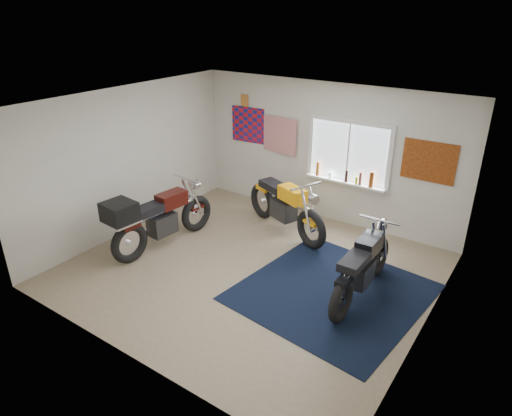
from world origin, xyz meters
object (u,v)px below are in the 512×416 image
Objects in this scene: yellow_triumph at (285,207)px; navy_rug at (332,292)px; maroon_tourer at (156,219)px; black_chrome_bike at (362,268)px.

navy_rug is at bearing -17.30° from yellow_triumph.
maroon_tourer is (-3.16, -0.52, 0.58)m from navy_rug.
black_chrome_bike is at bearing -73.54° from maroon_tourer.
navy_rug is 2.19m from yellow_triumph.
yellow_triumph reaches higher than black_chrome_bike.
yellow_triumph is 1.04× the size of black_chrome_bike.
yellow_triumph is at bearing 59.47° from black_chrome_bike.
yellow_triumph is at bearing -33.45° from maroon_tourer.
navy_rug is at bearing -75.24° from maroon_tourer.
black_chrome_bike is at bearing -8.53° from yellow_triumph.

